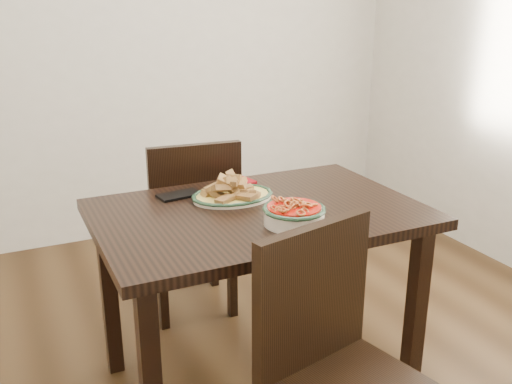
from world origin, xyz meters
name	(u,v)px	position (x,y,z in m)	size (l,w,h in m)	color
floor	(263,373)	(0.00, 0.00, 0.00)	(3.50, 3.50, 0.00)	#322010
wall_back	(140,32)	(0.00, 1.75, 1.30)	(3.50, 0.10, 2.60)	beige
dining_table	(258,234)	(-0.04, -0.03, 0.65)	(1.19, 0.80, 0.75)	black
chair_far	(192,219)	(-0.10, 0.59, 0.50)	(0.46, 0.46, 0.89)	black
chair_near	(337,363)	(-0.08, -0.66, 0.50)	(0.51, 0.51, 0.89)	black
fish_plate	(232,188)	(-0.08, 0.12, 0.79)	(0.32, 0.25, 0.11)	beige
noodle_bowl	(294,212)	(0.01, -0.22, 0.79)	(0.22, 0.22, 0.08)	silver
smartphone	(179,195)	(-0.26, 0.24, 0.76)	(0.17, 0.09, 0.01)	black
napkin	(239,182)	(0.02, 0.28, 0.76)	(0.12, 0.10, 0.01)	maroon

